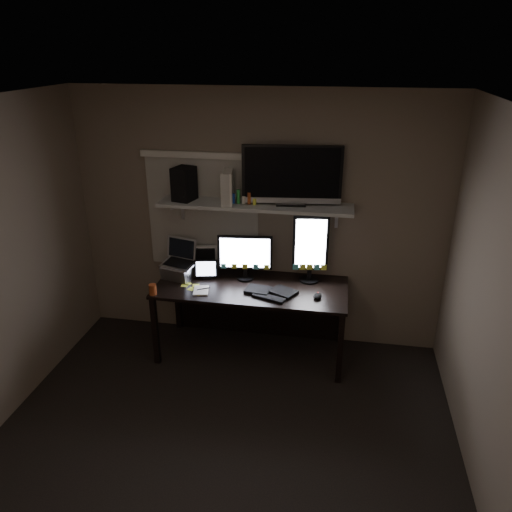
% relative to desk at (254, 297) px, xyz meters
% --- Properties ---
extents(floor, '(3.60, 3.60, 0.00)m').
position_rel_desk_xyz_m(floor, '(0.00, -1.55, -0.55)').
color(floor, black).
rests_on(floor, ground).
extents(ceiling, '(3.60, 3.60, 0.00)m').
position_rel_desk_xyz_m(ceiling, '(0.00, -1.55, 1.95)').
color(ceiling, silver).
rests_on(ceiling, back_wall).
extents(back_wall, '(3.60, 0.00, 3.60)m').
position_rel_desk_xyz_m(back_wall, '(0.00, 0.25, 0.70)').
color(back_wall, '#6F6050').
rests_on(back_wall, floor).
extents(right_wall, '(0.00, 3.60, 3.60)m').
position_rel_desk_xyz_m(right_wall, '(1.80, -1.55, 0.70)').
color(right_wall, '#6F6050').
rests_on(right_wall, floor).
extents(window_blinds, '(1.10, 0.02, 1.10)m').
position_rel_desk_xyz_m(window_blinds, '(-0.55, 0.24, 0.75)').
color(window_blinds, '#B2AEA0').
rests_on(window_blinds, back_wall).
extents(desk, '(1.80, 0.75, 0.73)m').
position_rel_desk_xyz_m(desk, '(0.00, 0.00, 0.00)').
color(desk, black).
rests_on(desk, floor).
extents(wall_shelf, '(1.80, 0.35, 0.03)m').
position_rel_desk_xyz_m(wall_shelf, '(0.00, 0.08, 0.91)').
color(wall_shelf, '#B0B1AC').
rests_on(wall_shelf, back_wall).
extents(monitor_landscape, '(0.52, 0.11, 0.46)m').
position_rel_desk_xyz_m(monitor_landscape, '(-0.09, 0.02, 0.40)').
color(monitor_landscape, black).
rests_on(monitor_landscape, desk).
extents(monitor_portrait, '(0.34, 0.11, 0.67)m').
position_rel_desk_xyz_m(monitor_portrait, '(0.53, 0.09, 0.51)').
color(monitor_portrait, black).
rests_on(monitor_portrait, desk).
extents(keyboard, '(0.50, 0.33, 0.03)m').
position_rel_desk_xyz_m(keyboard, '(0.20, -0.22, 0.19)').
color(keyboard, black).
rests_on(keyboard, desk).
extents(mouse, '(0.09, 0.12, 0.04)m').
position_rel_desk_xyz_m(mouse, '(0.63, -0.26, 0.20)').
color(mouse, black).
rests_on(mouse, desk).
extents(notepad, '(0.17, 0.21, 0.01)m').
position_rel_desk_xyz_m(notepad, '(-0.44, -0.30, 0.18)').
color(notepad, white).
rests_on(notepad, desk).
extents(tablet, '(0.24, 0.14, 0.20)m').
position_rel_desk_xyz_m(tablet, '(-0.46, -0.03, 0.27)').
color(tablet, black).
rests_on(tablet, desk).
extents(file_sorter, '(0.22, 0.13, 0.26)m').
position_rel_desk_xyz_m(file_sorter, '(-0.52, 0.15, 0.31)').
color(file_sorter, black).
rests_on(file_sorter, desk).
extents(laptop, '(0.38, 0.34, 0.36)m').
position_rel_desk_xyz_m(laptop, '(-0.73, -0.05, 0.36)').
color(laptop, silver).
rests_on(laptop, desk).
extents(cup, '(0.09, 0.09, 0.10)m').
position_rel_desk_xyz_m(cup, '(-0.85, -0.44, 0.23)').
color(cup, '#983E1B').
rests_on(cup, desk).
extents(sticky_notes, '(0.28, 0.21, 0.00)m').
position_rel_desk_xyz_m(sticky_notes, '(-0.57, -0.27, 0.18)').
color(sticky_notes, '#E7F242').
rests_on(sticky_notes, desk).
extents(tv, '(0.91, 0.26, 0.54)m').
position_rel_desk_xyz_m(tv, '(0.33, 0.11, 1.20)').
color(tv, black).
rests_on(tv, wall_shelf).
extents(game_console, '(0.12, 0.26, 0.30)m').
position_rel_desk_xyz_m(game_console, '(-0.24, 0.05, 1.08)').
color(game_console, beige).
rests_on(game_console, wall_shelf).
extents(speaker, '(0.22, 0.24, 0.31)m').
position_rel_desk_xyz_m(speaker, '(-0.67, 0.08, 1.08)').
color(speaker, black).
rests_on(speaker, wall_shelf).
extents(bottles, '(0.20, 0.10, 0.13)m').
position_rel_desk_xyz_m(bottles, '(-0.12, 0.04, 0.99)').
color(bottles, '#A50F0C').
rests_on(bottles, wall_shelf).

